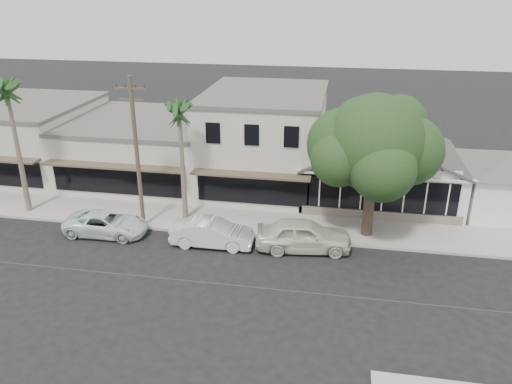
% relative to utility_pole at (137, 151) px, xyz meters
% --- Properties ---
extents(ground, '(140.00, 140.00, 0.00)m').
position_rel_utility_pole_xyz_m(ground, '(9.00, -5.20, -4.79)').
color(ground, black).
rests_on(ground, ground).
extents(sidewalk_north, '(90.00, 3.50, 0.15)m').
position_rel_utility_pole_xyz_m(sidewalk_north, '(1.00, 1.55, -4.71)').
color(sidewalk_north, '#9E9991').
rests_on(sidewalk_north, ground).
extents(corner_shop, '(10.40, 8.60, 5.10)m').
position_rel_utility_pole_xyz_m(corner_shop, '(14.00, 7.27, -2.17)').
color(corner_shop, white).
rests_on(corner_shop, ground).
extents(side_cottage, '(6.00, 6.00, 3.00)m').
position_rel_utility_pole_xyz_m(side_cottage, '(22.20, 6.30, -3.29)').
color(side_cottage, white).
rests_on(side_cottage, ground).
extents(row_building_near, '(8.00, 10.00, 6.50)m').
position_rel_utility_pole_xyz_m(row_building_near, '(6.00, 8.30, -1.54)').
color(row_building_near, silver).
rests_on(row_building_near, ground).
extents(row_building_midnear, '(10.00, 10.00, 4.20)m').
position_rel_utility_pole_xyz_m(row_building_midnear, '(-3.00, 8.30, -2.69)').
color(row_building_midnear, beige).
rests_on(row_building_midnear, ground).
extents(row_building_midfar, '(11.00, 10.00, 5.00)m').
position_rel_utility_pole_xyz_m(row_building_midfar, '(-13.50, 8.30, -2.29)').
color(row_building_midfar, silver).
rests_on(row_building_midfar, ground).
extents(utility_pole, '(1.80, 0.24, 9.00)m').
position_rel_utility_pole_xyz_m(utility_pole, '(0.00, 0.00, 0.00)').
color(utility_pole, brown).
rests_on(utility_pole, ground).
extents(car_0, '(5.39, 2.68, 1.77)m').
position_rel_utility_pole_xyz_m(car_0, '(9.66, -1.07, -3.91)').
color(car_0, beige).
rests_on(car_0, ground).
extents(car_1, '(4.60, 1.65, 1.51)m').
position_rel_utility_pole_xyz_m(car_1, '(4.64, -1.46, -4.03)').
color(car_1, silver).
rests_on(car_1, ground).
extents(car_2, '(4.82, 2.25, 1.33)m').
position_rel_utility_pole_xyz_m(car_2, '(-1.74, -1.23, -4.12)').
color(car_2, silver).
rests_on(car_2, ground).
extents(shade_tree, '(7.46, 6.74, 8.28)m').
position_rel_utility_pole_xyz_m(shade_tree, '(13.06, 1.39, 0.66)').
color(shade_tree, '#4D402F').
rests_on(shade_tree, ground).
extents(palm_east, '(2.45, 2.45, 7.78)m').
position_rel_utility_pole_xyz_m(palm_east, '(2.20, 1.33, 1.90)').
color(palm_east, '#726651').
rests_on(palm_east, ground).
extents(palm_mid, '(2.81, 2.81, 8.87)m').
position_rel_utility_pole_xyz_m(palm_mid, '(-8.00, 0.74, 2.86)').
color(palm_mid, '#726651').
rests_on(palm_mid, ground).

